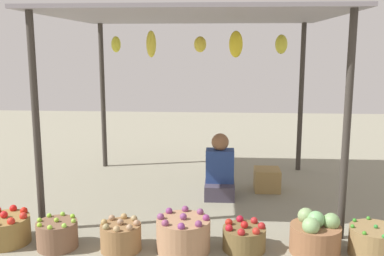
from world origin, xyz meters
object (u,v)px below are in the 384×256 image
at_px(basket_red_tomatoes, 5,229).
at_px(basket_cabbages, 315,235).
at_px(basket_green_chilies, 375,241).
at_px(wooden_crate_near_vendor, 267,180).
at_px(basket_potatoes, 121,236).
at_px(basket_purple_onions, 183,234).
at_px(basket_red_apples, 244,237).
at_px(basket_limes, 57,234).
at_px(vendor_person, 220,173).

relative_size(basket_red_tomatoes, basket_cabbages, 1.01).
relative_size(basket_green_chilies, wooden_crate_near_vendor, 1.33).
distance_m(basket_potatoes, basket_cabbages, 1.74).
relative_size(basket_purple_onions, basket_cabbages, 1.08).
distance_m(basket_red_apples, basket_green_chilies, 1.14).
bearing_deg(basket_green_chilies, basket_cabbages, 177.68).
xyz_separation_m(basket_red_tomatoes, basket_limes, (0.52, -0.06, -0.01)).
height_order(basket_purple_onions, basket_cabbages, basket_cabbages).
bearing_deg(basket_green_chilies, vendor_person, 132.64).
height_order(basket_cabbages, wooden_crate_near_vendor, basket_cabbages).
xyz_separation_m(basket_limes, wooden_crate_near_vendor, (2.07, 1.79, 0.02)).
distance_m(basket_red_apples, wooden_crate_near_vendor, 1.75).
xyz_separation_m(basket_green_chilies, wooden_crate_near_vendor, (-0.77, 1.75, 0.01)).
bearing_deg(basket_purple_onions, wooden_crate_near_vendor, 62.59).
relative_size(basket_red_tomatoes, basket_purple_onions, 0.94).
relative_size(basket_potatoes, basket_green_chilies, 0.83).
distance_m(basket_purple_onions, basket_green_chilies, 1.68).
distance_m(basket_red_tomatoes, basket_cabbages, 2.85).
height_order(basket_red_tomatoes, basket_cabbages, basket_cabbages).
xyz_separation_m(vendor_person, basket_cabbages, (0.86, -1.47, -0.14)).
relative_size(basket_red_tomatoes, wooden_crate_near_vendor, 1.36).
height_order(basket_potatoes, wooden_crate_near_vendor, basket_potatoes).
height_order(basket_limes, basket_red_apples, basket_limes).
distance_m(basket_green_chilies, wooden_crate_near_vendor, 1.91).
height_order(basket_red_tomatoes, basket_purple_onions, basket_purple_onions).
height_order(basket_green_chilies, wooden_crate_near_vendor, basket_green_chilies).
xyz_separation_m(basket_limes, basket_purple_onions, (1.15, 0.02, 0.03)).
bearing_deg(basket_cabbages, basket_potatoes, -177.71).
bearing_deg(basket_limes, basket_purple_onions, 0.91).
relative_size(basket_limes, basket_potatoes, 1.00).
distance_m(basket_limes, basket_red_apples, 1.70).
distance_m(basket_purple_onions, basket_cabbages, 1.17).
relative_size(basket_red_apples, basket_cabbages, 0.87).
bearing_deg(basket_purple_onions, basket_red_tomatoes, 178.51).
xyz_separation_m(basket_purple_onions, wooden_crate_near_vendor, (0.92, 1.77, -0.01)).
height_order(vendor_person, basket_potatoes, vendor_person).
bearing_deg(basket_red_apples, basket_green_chilies, -1.96).
bearing_deg(basket_limes, basket_potatoes, -1.05).
xyz_separation_m(basket_limes, basket_green_chilies, (2.84, 0.04, 0.00)).
bearing_deg(basket_red_apples, vendor_person, 99.05).
bearing_deg(basket_potatoes, basket_purple_onions, 2.96).
bearing_deg(wooden_crate_near_vendor, basket_cabbages, -81.60).
bearing_deg(basket_limes, basket_red_tomatoes, 173.24).
bearing_deg(wooden_crate_near_vendor, basket_red_tomatoes, -146.33).
height_order(basket_limes, wooden_crate_near_vendor, basket_limes).
height_order(basket_red_apples, basket_green_chilies, basket_green_chilies).
distance_m(basket_limes, basket_potatoes, 0.59).
relative_size(basket_red_tomatoes, basket_potatoes, 1.23).
xyz_separation_m(vendor_person, basket_red_tomatoes, (-1.99, -1.46, -0.17)).
bearing_deg(basket_purple_onions, basket_cabbages, 1.97).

